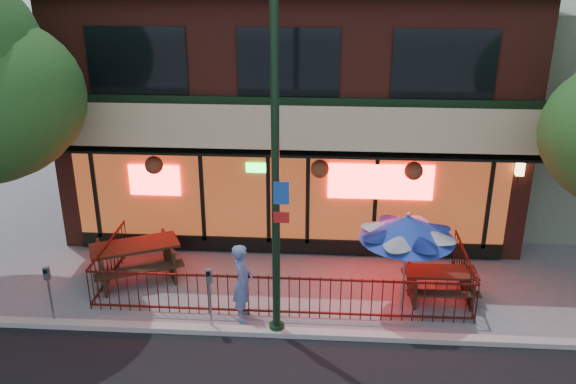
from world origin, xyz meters
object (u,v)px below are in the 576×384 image
Objects in this scene: street_light at (276,193)px; patio_umbrella at (408,227)px; picnic_table_left at (135,256)px; parking_meter_far at (49,286)px; parking_meter_near at (210,289)px; pedestrian at (243,282)px; picnic_table_right at (440,280)px.

patio_umbrella is (2.70, 1.10, -1.16)m from street_light.
parking_meter_far is (-1.18, -2.09, 0.35)m from picnic_table_left.
picnic_table_left is at bearing 136.74° from parking_meter_near.
picnic_table_left is 3.27m from pedestrian.
parking_meter_near is at bearing -161.99° from picnic_table_right.
patio_umbrella is 7.63m from parking_meter_far.
picnic_table_left is at bearing 171.06° from patio_umbrella.
patio_umbrella is at bearing -8.94° from picnic_table_left.
picnic_table_right is 1.20× the size of parking_meter_far.
street_light is 2.76× the size of picnic_table_left.
picnic_table_left reaches higher than picnic_table_right.
street_light reaches higher than pedestrian.
pedestrian is at bearing 7.11° from parking_meter_far.
street_light is at bearing -30.17° from picnic_table_left.
patio_umbrella reaches higher than picnic_table_right.
parking_meter_far is (-7.48, -1.10, -1.06)m from patio_umbrella.
parking_meter_near is (-1.38, 0.00, -2.17)m from street_light.
picnic_table_left is 3.08m from parking_meter_near.
picnic_table_right is at bearing 18.01° from parking_meter_near.
picnic_table_left is 1.09× the size of patio_umbrella.
parking_meter_near is (2.22, -2.09, 0.40)m from picnic_table_left.
parking_meter_near is at bearing 126.66° from pedestrian.
pedestrian is (2.84, -1.59, 0.30)m from picnic_table_left.
pedestrian is at bearing -165.64° from picnic_table_right.
pedestrian is (-0.77, 0.50, -2.27)m from street_light.
pedestrian is at bearing -29.30° from picnic_table_left.
pedestrian is 4.04m from parking_meter_far.
street_light reaches higher than parking_meter_near.
street_light is 4.85× the size of parking_meter_near.
picnic_table_left is (-3.60, 2.09, -2.57)m from street_light.
picnic_table_right is 4.52m from pedestrian.
parking_meter_far is at bearing 94.54° from pedestrian.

